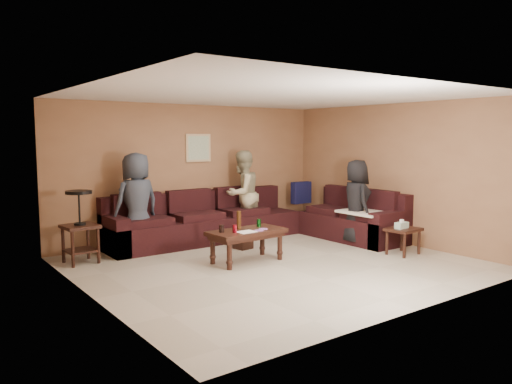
% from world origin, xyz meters
% --- Properties ---
extents(room, '(5.60, 5.50, 2.50)m').
position_xyz_m(room, '(0.00, 0.00, 1.66)').
color(room, beige).
rests_on(room, ground).
extents(sectional_sofa, '(4.65, 2.90, 0.97)m').
position_xyz_m(sectional_sofa, '(0.81, 1.52, 0.33)').
color(sectional_sofa, black).
rests_on(sectional_sofa, ground).
extents(coffee_table, '(1.21, 0.64, 0.77)m').
position_xyz_m(coffee_table, '(-0.27, 0.38, 0.42)').
color(coffee_table, black).
rests_on(coffee_table, ground).
extents(end_table_left, '(0.52, 0.52, 1.10)m').
position_xyz_m(end_table_left, '(-2.34, 1.81, 0.58)').
color(end_table_left, black).
rests_on(end_table_left, ground).
extents(side_table_right, '(0.55, 0.47, 0.58)m').
position_xyz_m(side_table_right, '(2.05, -0.72, 0.38)').
color(side_table_right, black).
rests_on(side_table_right, ground).
extents(waste_bin, '(0.30, 0.30, 0.31)m').
position_xyz_m(waste_bin, '(0.20, 1.16, 0.16)').
color(waste_bin, black).
rests_on(waste_bin, ground).
extents(wall_art, '(0.52, 0.04, 0.52)m').
position_xyz_m(wall_art, '(0.10, 2.48, 1.70)').
color(wall_art, tan).
rests_on(wall_art, ground).
extents(person_left, '(0.88, 0.65, 1.65)m').
position_xyz_m(person_left, '(-1.36, 1.97, 0.83)').
color(person_left, '#323946').
rests_on(person_left, ground).
extents(person_middle, '(0.94, 0.82, 1.65)m').
position_xyz_m(person_middle, '(0.79, 2.03, 0.83)').
color(person_middle, tan).
rests_on(person_middle, ground).
extents(person_right, '(0.71, 0.86, 1.51)m').
position_xyz_m(person_right, '(2.05, 0.29, 0.75)').
color(person_right, black).
rests_on(person_right, ground).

